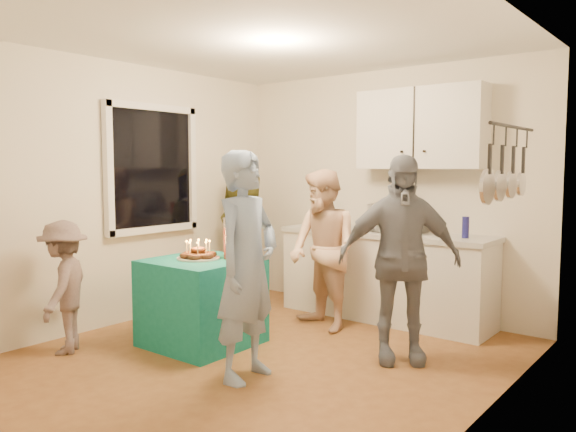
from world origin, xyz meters
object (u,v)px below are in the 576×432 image
Objects in this scene: woman_back_left at (244,236)px; child_near_left at (64,287)px; party_table at (202,302)px; woman_back_center at (323,250)px; woman_back_right at (399,259)px; counter at (384,277)px; punch_jar at (236,239)px; man_birthday at (247,266)px; microwave at (397,218)px.

woman_back_left is 2.18m from child_near_left.
woman_back_left reaches higher than party_table.
woman_back_center is 1.05m from woman_back_right.
punch_jar is (-0.65, -1.52, 0.50)m from counter.
man_birthday is 1.01× the size of woman_back_right.
woman_back_left is 2.33m from woman_back_right.
man_birthday is at bearing -58.31° from woman_back_center.
counter is at bearing 87.15° from woman_back_right.
man_birthday is at bearing -160.75° from woman_back_right.
party_table is 1.52m from woman_back_left.
woman_back_left is (-1.55, -0.46, 0.36)m from counter.
punch_jar is at bearing 97.30° from child_near_left.
party_table is at bearing -114.06° from microwave.
party_table is 0.63m from punch_jar.
woman_back_right is (1.56, 0.70, 0.45)m from party_table.
punch_jar is 1.40m from woman_back_left.
microwave reaches higher than counter.
woman_back_left is (-0.89, 1.06, -0.14)m from punch_jar.
punch_jar is at bearing -94.36° from woman_back_center.
woman_back_right is (0.99, -0.35, 0.06)m from woman_back_center.
woman_back_center is 1.38× the size of child_near_left.
punch_jar is at bearing 162.39° from woman_back_right.
party_table is at bearing 97.71° from child_near_left.
microwave is 0.31× the size of woman_back_right.
party_table is at bearing -132.15° from punch_jar.
woman_back_right is at bearing 10.89° from woman_back_left.
woman_back_left is at bearing 136.53° from child_near_left.
man_birthday is at bearing 66.38° from child_near_left.
woman_back_right is (2.25, -0.59, 0.04)m from woman_back_left.
man_birthday reaches higher than punch_jar.
woman_back_center is at bearing 123.93° from woman_back_right.
microwave is at bearing 79.50° from woman_back_center.
woman_back_right is (0.70, 1.04, -0.01)m from man_birthday.
man_birthday is (0.86, -0.34, 0.47)m from party_table.
woman_back_right is at bearing 24.02° from party_table.
microwave reaches higher than punch_jar.
woman_back_left is at bearing 37.65° from man_birthday.
party_table is at bearing -116.10° from counter.
counter is 1.96× the size of child_near_left.
microwave is 1.51× the size of punch_jar.
woman_back_left is (-1.55, 1.63, -0.05)m from man_birthday.
microwave is at bearing 62.56° from punch_jar.
woman_back_right is (0.71, -1.05, 0.40)m from counter.
punch_jar is 0.87m from man_birthday.
counter is at bearing 66.83° from punch_jar.
microwave is 1.22m from woman_back_right.
woman_back_center is at bearing 61.03° from party_table.
man_birthday is 1.09× the size of woman_back_center.
woman_back_right is at bearing -56.11° from microwave.
woman_back_left is 0.95× the size of woman_back_right.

